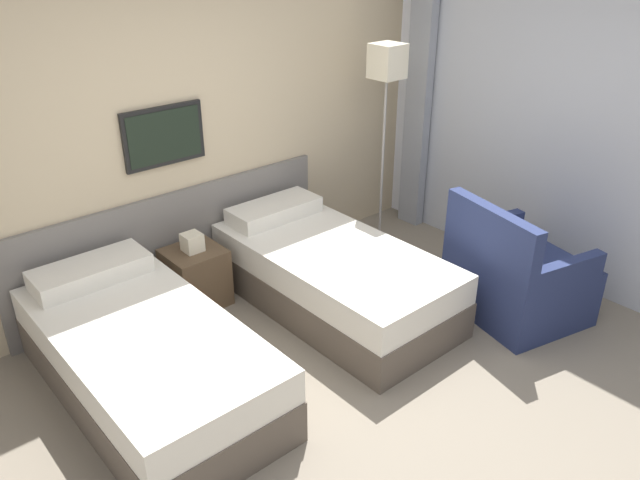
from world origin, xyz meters
name	(u,v)px	position (x,y,z in m)	size (l,w,h in m)	color
ground_plane	(372,397)	(0.00, 0.00, 0.00)	(16.00, 16.00, 0.00)	slate
wall_headboard	(189,130)	(-0.02, 2.01, 1.30)	(10.00, 0.10, 2.70)	#C6B28E
wall_window	(612,129)	(2.30, -0.15, 1.34)	(0.21, 4.48, 2.70)	white
bed_near_door	(146,357)	(-1.04, 0.98, 0.27)	(0.97, 1.95, 0.64)	brown
bed_near_window	(332,275)	(0.54, 0.98, 0.27)	(0.97, 1.95, 0.64)	brown
nightstand	(196,276)	(-0.25, 1.70, 0.24)	(0.42, 0.41, 0.61)	brown
floor_lamp	(387,78)	(1.56, 1.46, 1.56)	(0.24, 0.24, 1.84)	#9E9993
armchair	(515,279)	(1.52, -0.01, 0.30)	(0.98, 1.05, 0.94)	navy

